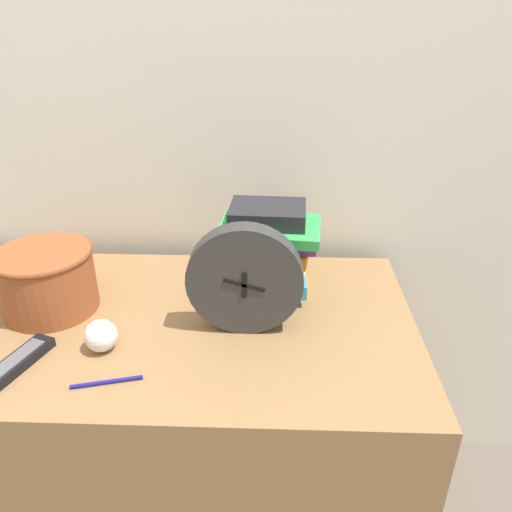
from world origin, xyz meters
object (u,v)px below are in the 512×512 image
Objects in this scene: book_stack at (267,249)px; crumpled_paper_ball at (101,336)px; desk_clock at (245,280)px; basket at (47,278)px; tv_remote at (17,362)px; pen at (107,382)px.

book_stack is 3.99× the size of crumpled_paper_ball.
desk_clock is 3.65× the size of crumpled_paper_ball.
basket is 1.31× the size of tv_remote.
crumpled_paper_ball is at bearing 110.87° from pen.
basket reaches higher than pen.
tv_remote is at bearing -86.02° from basket.
tv_remote is at bearing -157.94° from crumpled_paper_ball.
crumpled_paper_ball is 0.12m from pen.
desk_clock is 1.88× the size of pen.
crumpled_paper_ball is (-0.34, -0.26, -0.08)m from book_stack.
crumpled_paper_ball is at bearing 22.06° from tv_remote.
desk_clock is at bearing -8.19° from basket.
desk_clock is at bearing 15.93° from crumpled_paper_ball.
tv_remote is (0.01, -0.21, -0.07)m from basket.
desk_clock is 0.34m from pen.
book_stack reaches higher than tv_remote.
crumpled_paper_ball is (0.17, -0.15, -0.05)m from basket.
desk_clock is 1.46× the size of tv_remote.
basket is 0.22m from tv_remote.
crumpled_paper_ball is at bearing -42.05° from basket.
basket is at bearing 129.02° from pen.
basket is at bearing 171.81° from desk_clock.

